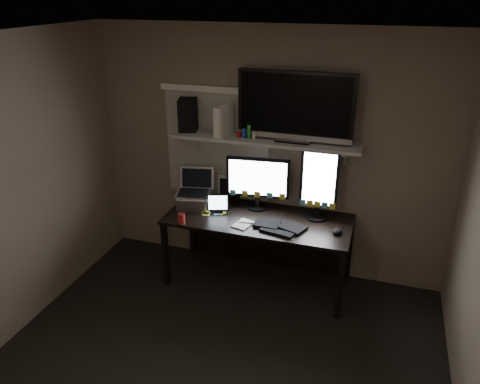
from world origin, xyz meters
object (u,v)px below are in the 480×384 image
at_px(game_console, 224,121).
at_px(monitor_landscape, 258,183).
at_px(desk, 261,228).
at_px(speaker, 188,115).
at_px(tablet, 218,203).
at_px(monitor_portrait, 319,185).
at_px(mouse, 337,231).
at_px(laptop, 193,190).
at_px(tv, 295,107).
at_px(cup, 182,219).
at_px(keyboard, 280,226).

bearing_deg(game_console, monitor_landscape, 21.37).
height_order(desk, speaker, speaker).
relative_size(desk, tablet, 8.16).
bearing_deg(monitor_landscape, game_console, -179.94).
height_order(monitor_portrait, game_console, game_console).
bearing_deg(tablet, mouse, -21.92).
xyz_separation_m(laptop, tv, (0.97, 0.18, 0.88)).
xyz_separation_m(tv, speaker, (-1.07, 0.03, -0.16)).
xyz_separation_m(cup, speaker, (-0.13, 0.56, 0.86)).
distance_m(desk, monitor_landscape, 0.47).
relative_size(tablet, tv, 0.21).
height_order(desk, game_console, game_console).
distance_m(monitor_landscape, speaker, 0.96).
xyz_separation_m(desk, mouse, (0.77, -0.20, 0.20)).
bearing_deg(tv, laptop, -168.75).
height_order(cup, game_console, game_console).
height_order(keyboard, tablet, tablet).
distance_m(laptop, speaker, 0.75).
bearing_deg(mouse, keyboard, -166.71).
height_order(desk, tablet, tablet).
bearing_deg(monitor_portrait, laptop, -173.33).
height_order(tablet, speaker, speaker).
xyz_separation_m(keyboard, speaker, (-1.04, 0.35, 0.89)).
relative_size(monitor_landscape, tablet, 2.85).
bearing_deg(keyboard, tv, 96.35).
distance_m(laptop, cup, 0.38).
xyz_separation_m(desk, game_console, (-0.41, 0.05, 1.07)).
bearing_deg(tablet, game_console, 69.47).
height_order(monitor_portrait, tablet, monitor_portrait).
xyz_separation_m(cup, tv, (0.94, 0.53, 1.02)).
bearing_deg(mouse, monitor_portrait, 141.05).
distance_m(tablet, tv, 1.21).
relative_size(desk, monitor_landscape, 2.86).
distance_m(keyboard, game_console, 1.13).
height_order(monitor_landscape, tablet, monitor_landscape).
distance_m(desk, mouse, 0.82).
bearing_deg(keyboard, mouse, 16.97).
distance_m(keyboard, mouse, 0.53).
xyz_separation_m(mouse, game_console, (-1.18, 0.25, 0.87)).
height_order(tablet, cup, tablet).
relative_size(tv, speaker, 3.39).
relative_size(tablet, speaker, 0.70).
height_order(tablet, tv, tv).
relative_size(laptop, speaker, 1.23).
bearing_deg(laptop, tv, -1.63).
bearing_deg(keyboard, monitor_portrait, 55.94).
relative_size(monitor_portrait, game_console, 2.49).
relative_size(monitor_portrait, laptop, 1.84).
relative_size(monitor_landscape, mouse, 5.17).
xyz_separation_m(keyboard, tablet, (-0.66, 0.13, 0.08)).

